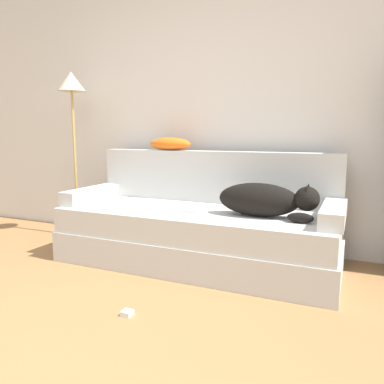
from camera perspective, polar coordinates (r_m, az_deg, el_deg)
name	(u,v)px	position (r m, az deg, el deg)	size (l,w,h in m)	color
wall_back	(222,95)	(3.42, 4.56, 14.52)	(8.00, 0.06, 2.70)	silver
couch	(197,237)	(2.96, 0.75, -6.81)	(2.14, 0.87, 0.43)	silver
couch_backrest	(214,177)	(3.21, 3.32, 2.36)	(2.10, 0.15, 0.44)	silver
couch_arm_left	(93,194)	(3.40, -14.91, -0.29)	(0.15, 0.68, 0.11)	silver
couch_arm_right	(334,213)	(2.67, 20.81, -3.03)	(0.15, 0.68, 0.11)	silver
dog	(266,200)	(2.67, 11.14, -1.17)	(0.70, 0.24, 0.25)	black
laptop	(186,208)	(2.91, -0.96, -2.47)	(0.30, 0.25, 0.02)	silver
throw_pillow	(170,144)	(3.35, -3.36, 7.32)	(0.39, 0.17, 0.11)	orange
floor_lamp	(72,104)	(3.83, -17.77, 12.59)	(0.26, 0.26, 1.59)	tan
power_adapter	(127,313)	(2.24, -9.86, -17.72)	(0.06, 0.06, 0.03)	white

